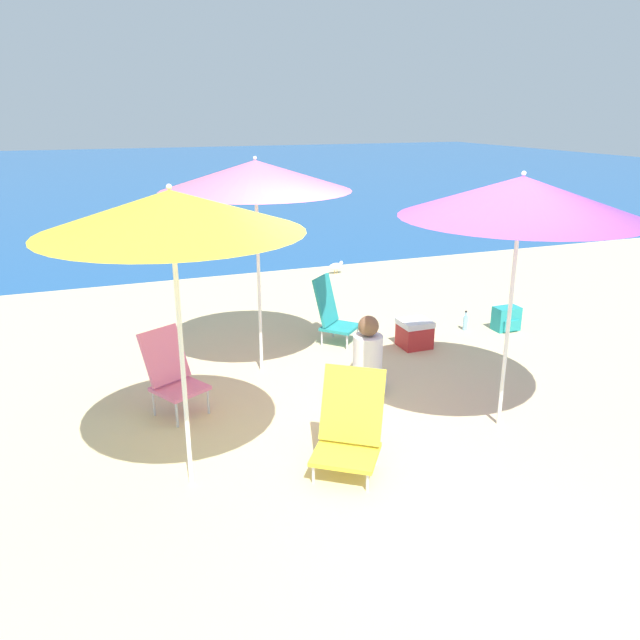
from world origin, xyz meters
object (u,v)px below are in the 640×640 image
beach_chair_pink (172,371)px  beach_chair_teal (332,312)px  water_bottle (465,323)px  beach_umbrella_purple (521,197)px  seagull (336,266)px  beach_umbrella_yellow (171,212)px  backpack_teal (506,319)px  beach_umbrella_pink (255,176)px  cooler_box (415,333)px  beach_chair_yellow (349,426)px  person_seated_near (368,360)px

beach_chair_pink → beach_chair_teal: beach_chair_teal is taller
beach_chair_pink → water_bottle: (3.99, 1.01, -0.32)m
beach_umbrella_purple → seagull: 6.14m
beach_umbrella_yellow → backpack_teal: 5.42m
water_bottle → seagull: size_ratio=1.00×
beach_umbrella_pink → backpack_teal: size_ratio=6.98×
beach_umbrella_yellow → seagull: beach_umbrella_yellow is taller
beach_chair_pink → cooler_box: size_ratio=2.20×
beach_umbrella_pink → water_bottle: bearing=6.7°
beach_umbrella_purple → beach_umbrella_pink: (-1.74, 2.02, 0.05)m
beach_chair_pink → beach_chair_teal: (2.15, 1.24, -0.02)m
beach_umbrella_purple → beach_umbrella_pink: 2.67m
backpack_teal → beach_umbrella_pink: bearing=-177.4°
beach_chair_teal → cooler_box: beach_chair_teal is taller
beach_chair_yellow → beach_umbrella_purple: bearing=41.3°
water_bottle → beach_chair_teal: bearing=172.9°
beach_chair_teal → beach_umbrella_purple: bearing=-119.2°
beach_umbrella_purple → water_bottle: size_ratio=8.66×
beach_umbrella_purple → cooler_box: beach_umbrella_purple is taller
water_bottle → beach_chair_yellow: bearing=-137.7°
beach_chair_yellow → cooler_box: size_ratio=2.18×
person_seated_near → beach_umbrella_yellow: bearing=149.4°
beach_chair_pink → seagull: size_ratio=3.03×
person_seated_near → seagull: size_ratio=3.04×
water_bottle → cooler_box: 0.99m
beach_chair_yellow → beach_umbrella_yellow: bearing=-153.5°
beach_umbrella_yellow → water_bottle: bearing=29.9°
backpack_teal → seagull: (-0.99, 3.59, -0.02)m
backpack_teal → beach_umbrella_purple: bearing=-127.8°
beach_chair_teal → person_seated_near: 1.47m
beach_umbrella_pink → water_bottle: (2.92, 0.34, -2.06)m
beach_umbrella_yellow → cooler_box: (3.11, 2.03, -1.97)m
beach_umbrella_yellow → beach_umbrella_pink: beach_umbrella_pink is taller
beach_umbrella_purple → beach_chair_pink: bearing=154.3°
person_seated_near → seagull: person_seated_near is taller
beach_umbrella_pink → seagull: (2.44, 3.75, -2.02)m
beach_chair_pink → beach_umbrella_pink: bearing=4.0°
beach_umbrella_purple → beach_umbrella_yellow: bearing=179.3°
beach_chair_pink → person_seated_near: person_seated_near is taller
person_seated_near → beach_chair_pink: bearing=114.7°
beach_chair_pink → water_bottle: bearing=-13.8°
beach_chair_yellow → water_bottle: size_ratio=3.01×
beach_umbrella_yellow → beach_chair_yellow: bearing=-8.9°
cooler_box → seagull: bearing=82.9°
beach_umbrella_purple → water_bottle: bearing=63.6°
beach_umbrella_purple → seagull: (0.70, 5.77, -1.98)m
person_seated_near → seagull: bearing=12.7°
beach_umbrella_purple → person_seated_near: 2.27m
beach_umbrella_yellow → beach_umbrella_pink: (1.13, 1.99, 0.02)m
beach_chair_yellow → seagull: size_ratio=3.01×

